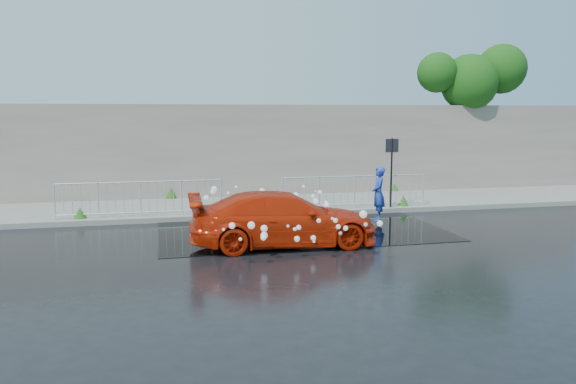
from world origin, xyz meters
name	(u,v)px	position (x,y,z in m)	size (l,w,h in m)	color
ground	(291,238)	(0.00, 0.00, 0.00)	(90.00, 90.00, 0.00)	black
pavement	(259,205)	(0.00, 5.00, 0.07)	(30.00, 4.00, 0.15)	#63645F
curb	(270,215)	(0.00, 3.00, 0.08)	(30.00, 0.25, 0.16)	#63645F
retaining_wall	(249,150)	(0.00, 7.20, 1.90)	(30.00, 0.60, 3.50)	#6E655D
puddle	(300,229)	(0.50, 1.00, 0.01)	(8.00, 5.00, 0.01)	black
sign_post	(392,161)	(4.20, 3.10, 1.72)	(0.45, 0.06, 2.50)	black
tree	(475,78)	(9.76, 7.42, 4.81)	(4.89, 2.41, 6.26)	#332114
railing_left	(141,198)	(-4.00, 3.35, 0.74)	(5.05, 0.05, 1.10)	silver
railing_right	(355,191)	(3.00, 3.35, 0.74)	(5.05, 0.05, 1.10)	silver
weeds	(255,200)	(-0.23, 4.56, 0.33)	(12.17, 3.93, 0.42)	#194612
water_spray	(281,209)	(-0.23, 0.18, 0.76)	(3.58, 5.59, 1.01)	white
red_car	(284,219)	(-0.39, -0.85, 0.69)	(1.92, 4.72, 1.37)	#BB2107
person	(378,194)	(3.22, 1.80, 0.84)	(0.61, 0.40, 1.68)	#223DAC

